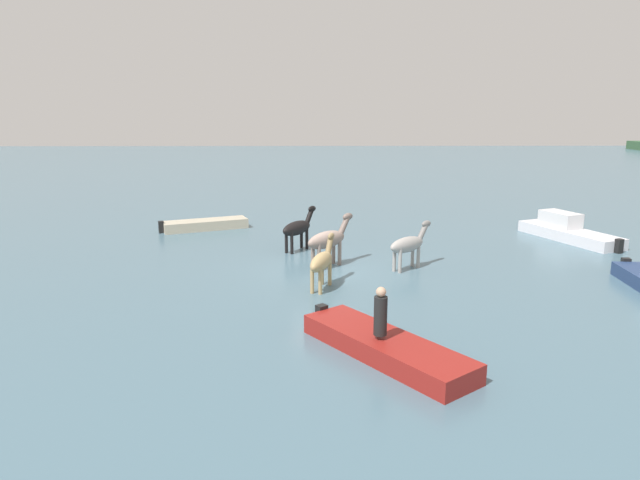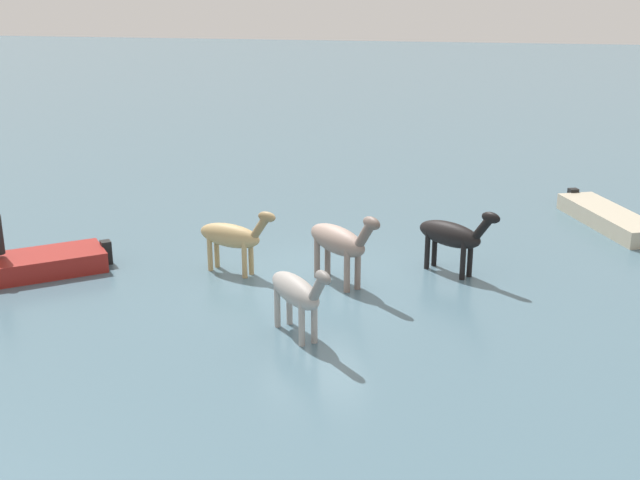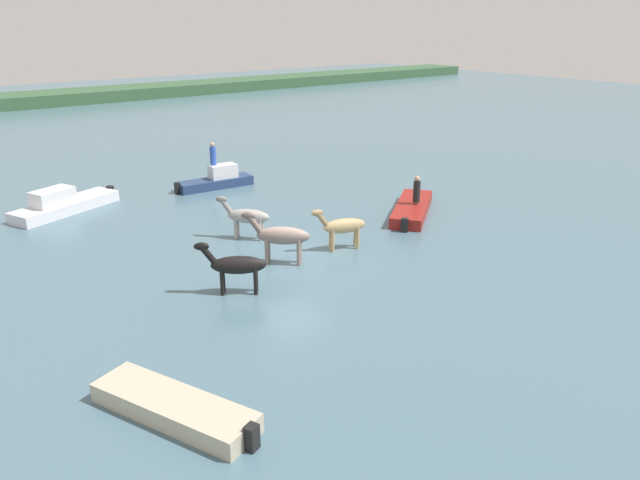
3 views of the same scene
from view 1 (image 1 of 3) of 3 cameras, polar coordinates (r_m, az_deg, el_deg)
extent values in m
plane|color=#476675|center=(20.98, 0.57, -3.07)|extent=(144.66, 144.66, 0.00)
ellipsoid|color=tan|center=(18.55, 0.12, -2.22)|extent=(1.77, 1.04, 0.57)
cylinder|color=tan|center=(19.18, 0.21, -3.15)|extent=(0.13, 0.13, 0.94)
cylinder|color=tan|center=(19.10, 0.99, -3.23)|extent=(0.13, 0.13, 0.94)
cylinder|color=tan|center=(18.26, -0.80, -4.01)|extent=(0.13, 0.13, 0.94)
cylinder|color=tan|center=(18.17, 0.02, -4.09)|extent=(0.13, 0.13, 0.94)
cylinder|color=olive|center=(19.29, 0.96, -0.48)|extent=(0.56, 0.36, 0.63)
ellipsoid|color=olive|center=(19.40, 1.13, 0.38)|extent=(0.51, 0.34, 0.25)
ellipsoid|color=#9E9993|center=(21.06, 8.78, -0.47)|extent=(1.51, 1.65, 0.58)
cylinder|color=#9E9993|center=(21.65, 9.34, -1.42)|extent=(0.13, 0.13, 0.96)
cylinder|color=#9E9993|center=(21.48, 9.91, -1.56)|extent=(0.13, 0.13, 0.96)
cylinder|color=#9E9993|center=(20.88, 7.52, -1.90)|extent=(0.13, 0.13, 0.96)
cylinder|color=#9E9993|center=(20.70, 8.10, -2.04)|extent=(0.13, 0.13, 0.96)
cylinder|color=slate|center=(21.67, 10.38, 0.88)|extent=(0.50, 0.53, 0.64)
ellipsoid|color=slate|center=(21.76, 10.71, 1.62)|extent=(0.46, 0.49, 0.25)
ellipsoid|color=black|center=(23.60, -2.38, 1.21)|extent=(1.75, 1.45, 0.60)
cylinder|color=black|center=(24.21, -1.89, 0.33)|extent=(0.13, 0.13, 0.98)
cylinder|color=black|center=(24.04, -1.34, 0.24)|extent=(0.13, 0.13, 0.98)
cylinder|color=black|center=(23.38, -3.43, -0.15)|extent=(0.13, 0.13, 0.98)
cylinder|color=black|center=(23.21, -2.87, -0.24)|extent=(0.13, 0.13, 0.98)
cylinder|color=black|center=(24.27, -1.06, 2.48)|extent=(0.56, 0.48, 0.65)
ellipsoid|color=black|center=(24.38, -0.81, 3.17)|extent=(0.52, 0.45, 0.26)
ellipsoid|color=gray|center=(21.10, 0.66, 0.02)|extent=(1.79, 1.74, 0.65)
cylinder|color=gray|center=(21.75, 1.37, -1.03)|extent=(0.14, 0.14, 1.07)
cylinder|color=gray|center=(21.55, 2.00, -1.17)|extent=(0.14, 0.14, 1.07)
cylinder|color=gray|center=(20.92, -0.72, -1.60)|extent=(0.14, 0.14, 1.07)
cylinder|color=gray|center=(20.71, -0.09, -1.75)|extent=(0.14, 0.14, 1.07)
cylinder|color=#63544C|center=(21.76, 2.47, 1.55)|extent=(0.58, 0.57, 0.71)
ellipsoid|color=#63544C|center=(21.86, 2.82, 2.38)|extent=(0.54, 0.53, 0.28)
cube|color=maroon|center=(13.96, 6.63, -10.95)|extent=(4.67, 3.98, 0.64)
cube|color=black|center=(15.68, 0.16, -7.80)|extent=(0.36, 0.37, 0.69)
cube|color=black|center=(23.34, 28.48, -2.42)|extent=(0.26, 0.30, 0.67)
cube|color=silver|center=(28.14, 23.88, 0.35)|extent=(5.18, 3.20, 0.65)
cube|color=silver|center=(28.42, 23.13, 1.93)|extent=(2.05, 1.60, 0.70)
cube|color=black|center=(26.46, 27.97, -0.65)|extent=(0.33, 0.35, 0.70)
cube|color=#B7AD93|center=(28.61, -11.49, 1.39)|extent=(2.59, 4.22, 0.62)
cube|color=black|center=(28.27, -15.76, 1.17)|extent=(0.35, 0.33, 0.67)
cylinder|color=black|center=(13.53, 6.13, -7.64)|extent=(0.32, 0.32, 0.95)
sphere|color=tan|center=(13.33, 6.20, -5.24)|extent=(0.24, 0.24, 0.24)
camera|label=2|loc=(29.51, 37.86, 12.51)|focal=45.24mm
camera|label=3|loc=(35.75, -28.78, 15.63)|focal=33.58mm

